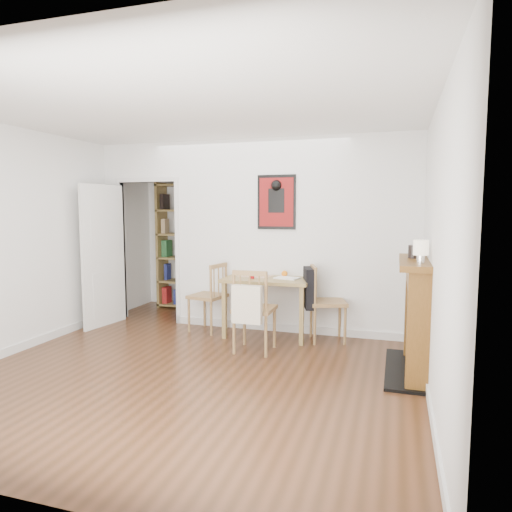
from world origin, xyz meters
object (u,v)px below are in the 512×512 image
(chair_right, at_px, (326,302))
(ceramic_jar_a, at_px, (414,252))
(chair_left, at_px, (208,297))
(ceramic_jar_b, at_px, (416,252))
(dining_table, at_px, (268,285))
(mantel_lamp, at_px, (421,249))
(bookshelf, at_px, (184,246))
(fireplace, at_px, (417,313))
(notebook, at_px, (287,278))
(orange_fruit, at_px, (284,274))
(chair_front, at_px, (254,309))
(red_glass, at_px, (252,275))

(chair_right, height_order, ceramic_jar_a, ceramic_jar_a)
(chair_left, xyz_separation_m, ceramic_jar_b, (2.63, -0.56, 0.74))
(ceramic_jar_a, distance_m, ceramic_jar_b, 0.17)
(dining_table, relative_size, chair_left, 1.20)
(dining_table, xyz_separation_m, mantel_lamp, (1.80, -1.20, 0.62))
(ceramic_jar_b, bearing_deg, bookshelf, 152.93)
(chair_left, bearing_deg, ceramic_jar_a, -15.61)
(dining_table, relative_size, bookshelf, 0.54)
(fireplace, relative_size, mantel_lamp, 5.76)
(chair_left, bearing_deg, ceramic_jar_b, -12.10)
(mantel_lamp, bearing_deg, ceramic_jar_b, 91.88)
(chair_right, bearing_deg, notebook, 179.40)
(orange_fruit, bearing_deg, chair_right, -14.56)
(orange_fruit, bearing_deg, bookshelf, 150.95)
(dining_table, xyz_separation_m, ceramic_jar_a, (1.75, -0.75, 0.55))
(dining_table, bearing_deg, ceramic_jar_b, -18.22)
(chair_front, distance_m, ceramic_jar_b, 1.90)
(chair_front, xyz_separation_m, ceramic_jar_a, (1.73, -0.06, 0.73))
(bookshelf, xyz_separation_m, orange_fruit, (2.00, -1.11, -0.22))
(fireplace, relative_size, orange_fruit, 15.24)
(red_glass, distance_m, notebook, 0.46)
(bookshelf, distance_m, ceramic_jar_a, 4.10)
(red_glass, relative_size, orange_fruit, 1.01)
(chair_right, bearing_deg, bookshelf, 153.93)
(chair_left, relative_size, red_glass, 11.37)
(dining_table, relative_size, orange_fruit, 13.77)
(chair_left, bearing_deg, dining_table, 1.42)
(chair_right, xyz_separation_m, orange_fruit, (-0.58, 0.15, 0.31))
(chair_right, distance_m, chair_front, 1.00)
(dining_table, distance_m, orange_fruit, 0.27)
(chair_front, distance_m, notebook, 0.77)
(orange_fruit, bearing_deg, chair_left, -170.95)
(red_glass, relative_size, ceramic_jar_a, 0.62)
(chair_front, height_order, orange_fruit, chair_front)
(fireplace, bearing_deg, ceramic_jar_b, 95.24)
(mantel_lamp, relative_size, ceramic_jar_a, 1.62)
(mantel_lamp, bearing_deg, chair_right, 131.09)
(chair_right, xyz_separation_m, ceramic_jar_a, (0.99, -0.74, 0.73))
(orange_fruit, bearing_deg, mantel_lamp, -39.71)
(chair_front, height_order, bookshelf, bookshelf)
(dining_table, height_order, mantel_lamp, mantel_lamp)
(fireplace, bearing_deg, dining_table, 154.74)
(bookshelf, distance_m, red_glass, 2.14)
(bookshelf, distance_m, ceramic_jar_b, 4.04)
(chair_left, xyz_separation_m, bookshelf, (-0.96, 1.27, 0.56))
(bookshelf, bearing_deg, notebook, -31.24)
(mantel_lamp, distance_m, ceramic_jar_a, 0.46)
(orange_fruit, distance_m, ceramic_jar_a, 1.85)
(chair_left, distance_m, chair_right, 1.61)
(dining_table, relative_size, red_glass, 13.65)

